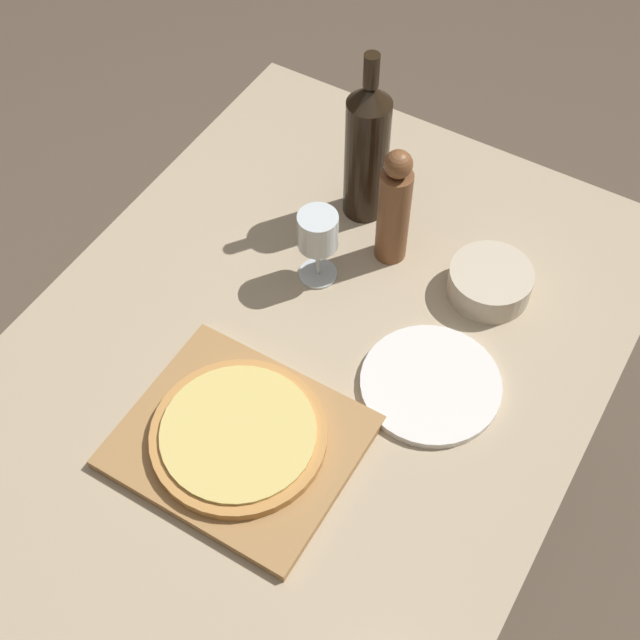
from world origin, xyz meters
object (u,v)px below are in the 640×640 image
at_px(wine_glass, 318,234).
at_px(pepper_mill, 394,209).
at_px(wine_bottle, 367,150).
at_px(pizza, 237,434).
at_px(small_bowl, 490,282).

bearing_deg(wine_glass, pepper_mill, 51.88).
distance_m(wine_bottle, wine_glass, 0.19).
bearing_deg(pepper_mill, pizza, -92.22).
xyz_separation_m(pizza, small_bowl, (0.21, 0.49, -0.00)).
xyz_separation_m(pepper_mill, small_bowl, (0.19, 0.01, -0.09)).
xyz_separation_m(wine_bottle, wine_glass, (0.01, -0.19, -0.04)).
bearing_deg(small_bowl, pizza, -113.68).
height_order(pizza, wine_bottle, wine_bottle).
relative_size(pizza, small_bowl, 1.87).
xyz_separation_m(pizza, wine_glass, (-0.07, 0.36, 0.08)).
bearing_deg(wine_bottle, pepper_mill, -37.66).
height_order(pepper_mill, small_bowl, pepper_mill).
distance_m(pizza, pepper_mill, 0.49).
height_order(pizza, small_bowl, small_bowl).
bearing_deg(wine_bottle, small_bowl, -12.84).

